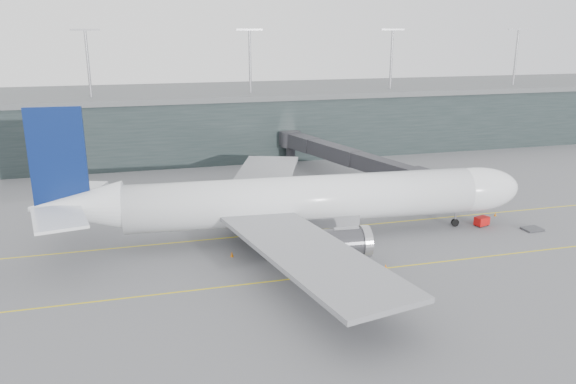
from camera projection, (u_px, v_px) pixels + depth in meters
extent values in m
plane|color=slate|center=(281.00, 224.00, 88.18)|extent=(320.00, 320.00, 0.00)
cube|color=yellow|center=(287.00, 232.00, 84.47)|extent=(160.00, 0.25, 0.02)
cube|color=yellow|center=(321.00, 276.00, 69.64)|extent=(160.00, 0.25, 0.02)
cube|color=yellow|center=(281.00, 188.00, 107.96)|extent=(0.25, 60.00, 0.02)
cube|color=#1E2929|center=(224.00, 122.00, 139.98)|extent=(240.00, 35.00, 14.00)
cube|color=#56595B|center=(223.00, 91.00, 137.84)|extent=(240.00, 36.00, 1.20)
cylinder|color=#9E9EA3|center=(88.00, 65.00, 119.06)|extent=(0.60, 0.60, 14.00)
cylinder|color=#9E9EA3|center=(250.00, 62.00, 127.73)|extent=(0.60, 0.60, 14.00)
cylinder|color=#9E9EA3|center=(391.00, 60.00, 136.40)|extent=(0.60, 0.60, 14.00)
cylinder|color=#9E9EA3|center=(516.00, 58.00, 145.07)|extent=(0.60, 0.60, 14.00)
cylinder|color=white|center=(304.00, 199.00, 80.92)|extent=(50.65, 10.11, 6.78)
ellipsoid|color=white|center=(474.00, 189.00, 85.89)|extent=(14.66, 7.71, 6.78)
cone|color=white|center=(76.00, 207.00, 74.92)|extent=(12.44, 7.29, 6.51)
cube|color=gray|center=(296.00, 217.00, 81.46)|extent=(17.82, 6.62, 2.19)
cube|color=black|center=(500.00, 181.00, 86.36)|extent=(2.62, 3.43, 0.87)
cube|color=gray|center=(308.00, 252.00, 64.66)|extent=(16.32, 33.08, 0.60)
cylinder|color=#3A3A3F|center=(338.00, 243.00, 72.38)|extent=(7.89, 4.33, 3.83)
cube|color=gray|center=(264.00, 178.00, 96.58)|extent=(20.01, 33.17, 0.60)
cylinder|color=#3A3A3F|center=(303.00, 198.00, 91.94)|extent=(7.89, 4.33, 3.83)
cube|color=#091A50|center=(58.00, 157.00, 72.68)|extent=(7.13, 1.02, 13.12)
cube|color=white|center=(59.00, 218.00, 68.90)|extent=(7.81, 10.82, 0.38)
cube|color=white|center=(75.00, 191.00, 80.23)|extent=(8.87, 11.26, 0.38)
cylinder|color=black|center=(455.00, 223.00, 86.85)|extent=(1.23, 0.52, 1.20)
cylinder|color=#9E9EA3|center=(455.00, 218.00, 86.62)|extent=(0.33, 0.33, 2.84)
cylinder|color=black|center=(281.00, 248.00, 76.60)|extent=(1.45, 0.64, 1.42)
cylinder|color=black|center=(268.00, 223.00, 86.48)|extent=(1.45, 0.64, 1.42)
cube|color=#29292E|center=(419.00, 179.00, 92.60)|extent=(4.61, 4.92, 3.16)
cube|color=#29292E|center=(381.00, 167.00, 100.27)|extent=(6.86, 14.87, 2.82)
cube|color=#29292E|center=(333.00, 152.00, 112.29)|extent=(7.13, 14.95, 2.93)
cube|color=#29292E|center=(294.00, 140.00, 124.30)|extent=(7.40, 15.03, 3.05)
cylinder|color=#9E9EA3|center=(378.00, 185.00, 101.90)|extent=(0.56, 0.56, 4.29)
cube|color=#3A3A3F|center=(377.00, 194.00, 102.40)|extent=(2.64, 2.26, 0.79)
cylinder|color=#29292E|center=(336.00, 135.00, 129.98)|extent=(4.51, 4.51, 3.39)
cylinder|color=#29292E|center=(336.00, 151.00, 130.99)|extent=(2.03, 2.03, 4.06)
cube|color=red|center=(482.00, 221.00, 86.92)|extent=(2.46, 1.93, 1.28)
cylinder|color=black|center=(480.00, 226.00, 86.31)|extent=(0.42, 0.25, 0.39)
cylinder|color=black|center=(487.00, 225.00, 87.09)|extent=(0.42, 0.25, 0.39)
cylinder|color=black|center=(475.00, 225.00, 87.11)|extent=(0.42, 0.25, 0.39)
cylinder|color=black|center=(482.00, 223.00, 87.90)|extent=(0.42, 0.25, 0.39)
cube|color=#38383D|center=(532.00, 229.00, 85.34)|extent=(2.94, 2.41, 0.28)
cube|color=#3A3A3F|center=(246.00, 205.00, 96.92)|extent=(2.47, 2.22, 0.20)
cube|color=silver|center=(246.00, 200.00, 96.66)|extent=(2.05, 1.99, 1.53)
cube|color=navy|center=(245.00, 196.00, 96.44)|extent=(2.11, 2.05, 0.08)
cube|color=#3A3A3F|center=(260.00, 203.00, 98.13)|extent=(2.57, 2.37, 0.21)
cube|color=silver|center=(260.00, 198.00, 97.86)|extent=(2.15, 2.10, 1.55)
cube|color=navy|center=(260.00, 193.00, 97.64)|extent=(2.22, 2.17, 0.08)
cube|color=#3A3A3F|center=(268.00, 204.00, 97.33)|extent=(2.57, 2.32, 0.21)
cube|color=#A4A8B0|center=(267.00, 199.00, 97.06)|extent=(2.14, 2.08, 1.59)
cube|color=navy|center=(267.00, 194.00, 96.83)|extent=(2.21, 2.14, 0.08)
cone|color=orange|center=(495.00, 214.00, 91.60)|extent=(0.42, 0.42, 0.67)
cone|color=orange|center=(386.00, 267.00, 71.20)|extent=(0.50, 0.50, 0.79)
cone|color=red|center=(311.00, 199.00, 99.66)|extent=(0.46, 0.46, 0.73)
cone|color=#CA630B|center=(232.00, 254.00, 75.28)|extent=(0.48, 0.48, 0.76)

